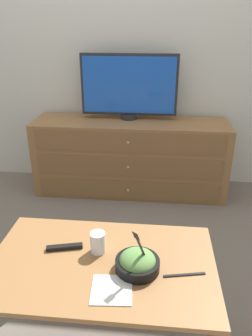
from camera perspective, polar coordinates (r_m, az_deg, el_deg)
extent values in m
plane|color=#70665B|center=(3.16, -1.04, -1.52)|extent=(12.00, 12.00, 0.00)
cube|color=silver|center=(2.87, -1.18, 22.79)|extent=(12.00, 0.05, 2.60)
cube|color=olive|center=(2.80, 0.77, 1.97)|extent=(1.60, 0.42, 0.62)
cube|color=brown|center=(2.70, 0.36, -3.87)|extent=(1.48, 0.01, 0.17)
sphere|color=tan|center=(2.69, 0.34, -3.93)|extent=(0.02, 0.02, 0.02)
cube|color=brown|center=(2.60, 0.37, 0.16)|extent=(1.48, 0.01, 0.17)
sphere|color=tan|center=(2.60, 0.35, 0.11)|extent=(0.02, 0.02, 0.02)
cube|color=brown|center=(2.52, 0.38, 4.47)|extent=(1.48, 0.01, 0.17)
sphere|color=tan|center=(2.52, 0.37, 4.43)|extent=(0.02, 0.02, 0.02)
cylinder|color=#232328|center=(2.77, 0.51, 8.93)|extent=(0.13, 0.13, 0.04)
cube|color=#232328|center=(2.72, 0.54, 14.28)|extent=(0.78, 0.04, 0.48)
cube|color=blue|center=(2.69, 0.50, 14.20)|extent=(0.74, 0.01, 0.44)
cube|color=#9E6B3D|center=(1.38, -4.26, -16.28)|extent=(0.92, 0.56, 0.02)
cylinder|color=brown|center=(1.82, -16.31, -15.70)|extent=(0.04, 0.04, 0.47)
cylinder|color=brown|center=(1.73, 12.06, -17.77)|extent=(0.04, 0.04, 0.47)
cylinder|color=black|center=(1.33, 2.00, -16.49)|extent=(0.17, 0.17, 0.04)
ellipsoid|color=#66994C|center=(1.31, 2.01, -15.87)|extent=(0.14, 0.14, 0.08)
cube|color=black|center=(1.26, 2.81, -14.09)|extent=(0.05, 0.06, 0.17)
cube|color=black|center=(1.19, 1.74, -11.75)|extent=(0.03, 0.03, 0.03)
cylinder|color=beige|center=(1.41, -4.89, -13.36)|extent=(0.06, 0.06, 0.06)
cylinder|color=white|center=(1.40, -4.92, -12.79)|extent=(0.06, 0.06, 0.09)
cube|color=white|center=(1.26, -2.51, -20.40)|extent=(0.16, 0.16, 0.00)
cube|color=black|center=(1.33, 10.14, -17.84)|extent=(0.16, 0.04, 0.01)
cube|color=black|center=(1.45, -10.65, -13.38)|extent=(0.15, 0.06, 0.02)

